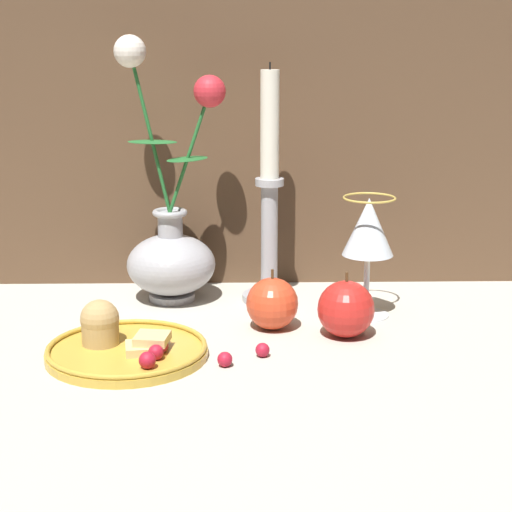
# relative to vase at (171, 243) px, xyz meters

# --- Properties ---
(ground_plane) EXTENTS (2.40, 2.40, 0.00)m
(ground_plane) POSITION_rel_vase_xyz_m (0.07, -0.14, -0.08)
(ground_plane) COLOR #B7B2A3
(ground_plane) RESTS_ON ground
(vase) EXTENTS (0.15, 0.13, 0.37)m
(vase) POSITION_rel_vase_xyz_m (0.00, 0.00, 0.00)
(vase) COLOR #A3A3A8
(vase) RESTS_ON ground_plane
(plate_with_pastries) EXTENTS (0.19, 0.19, 0.07)m
(plate_with_pastries) POSITION_rel_vase_xyz_m (-0.04, -0.22, -0.07)
(plate_with_pastries) COLOR gold
(plate_with_pastries) RESTS_ON ground_plane
(wine_glass) EXTENTS (0.07, 0.07, 0.16)m
(wine_glass) POSITION_rel_vase_xyz_m (0.27, -0.08, 0.03)
(wine_glass) COLOR silver
(wine_glass) RESTS_ON ground_plane
(candlestick) EXTENTS (0.08, 0.08, 0.34)m
(candlestick) POSITION_rel_vase_xyz_m (0.14, -0.00, 0.05)
(candlestick) COLOR #A3A3A8
(candlestick) RESTS_ON ground_plane
(apple_beside_vase) EXTENTS (0.07, 0.07, 0.08)m
(apple_beside_vase) POSITION_rel_vase_xyz_m (0.14, -0.13, -0.05)
(apple_beside_vase) COLOR #D14223
(apple_beside_vase) RESTS_ON ground_plane
(apple_near_glass) EXTENTS (0.07, 0.07, 0.08)m
(apple_near_glass) POSITION_rel_vase_xyz_m (0.23, -0.16, -0.05)
(apple_near_glass) COLOR red
(apple_near_glass) RESTS_ON ground_plane
(berry_near_plate) EXTENTS (0.02, 0.02, 0.02)m
(berry_near_plate) POSITION_rel_vase_xyz_m (0.08, -0.26, -0.08)
(berry_near_plate) COLOR #AD192D
(berry_near_plate) RESTS_ON ground_plane
(berry_front_center) EXTENTS (0.02, 0.02, 0.02)m
(berry_front_center) POSITION_rel_vase_xyz_m (0.12, -0.23, -0.08)
(berry_front_center) COLOR #AD192D
(berry_front_center) RESTS_ON ground_plane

